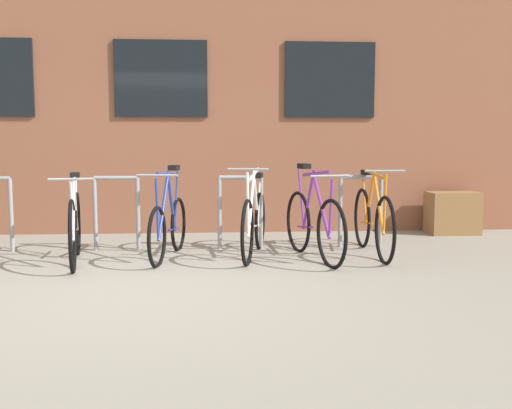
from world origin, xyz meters
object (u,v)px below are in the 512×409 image
Objects in this scene: bicycle_purple at (314,223)px; bicycle_white at (254,222)px; bicycle_blue at (168,225)px; bicycle_orange at (373,220)px; bicycle_silver at (75,226)px; planter_box at (453,213)px.

bicycle_white is at bearing 162.25° from bicycle_purple.
bicycle_white is 0.98m from bicycle_blue.
bicycle_orange is 3.37m from bicycle_silver.
bicycle_silver is at bearing -173.87° from bicycle_white.
bicycle_orange is at bearing 1.04° from bicycle_blue.
bicycle_silver is at bearing -161.55° from planter_box.
bicycle_purple is 0.98× the size of bicycle_silver.
bicycle_blue is (-1.63, 0.18, -0.03)m from bicycle_purple.
bicycle_white is at bearing -154.13° from planter_box.
bicycle_purple is at bearing -144.46° from planter_box.
bicycle_purple is at bearing -6.18° from bicycle_blue.
bicycle_white is at bearing -179.59° from bicycle_orange.
bicycle_purple reaches higher than bicycle_orange.
planter_box is (2.95, 1.43, -0.09)m from bicycle_white.
bicycle_purple is at bearing 0.06° from bicycle_silver.
bicycle_white is 2.43× the size of planter_box.
bicycle_blue is at bearing 173.82° from bicycle_purple.
bicycle_orange is at bearing 16.58° from bicycle_purple.
bicycle_purple reaches higher than planter_box.
bicycle_purple is 2.41× the size of planter_box.
bicycle_blue is at bearing -178.07° from bicycle_white.
bicycle_silver is at bearing -176.23° from bicycle_orange.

